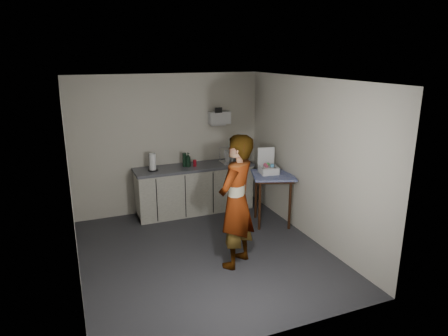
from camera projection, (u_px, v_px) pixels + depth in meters
name	position (u px, v px, depth m)	size (l,w,h in m)	color
ground	(205.00, 254.00, 6.09)	(4.00, 4.00, 0.00)	#26262B
wall_back	(169.00, 144.00, 7.50)	(3.60, 0.02, 2.60)	beige
wall_right	(309.00, 160.00, 6.38)	(0.02, 4.00, 2.60)	beige
wall_left	(71.00, 187.00, 5.08)	(0.02, 4.00, 2.60)	beige
ceiling	(202.00, 80.00, 5.37)	(3.60, 4.00, 0.01)	white
kitchen_counter	(195.00, 190.00, 7.63)	(2.24, 0.62, 0.91)	black
wall_shelf	(219.00, 118.00, 7.68)	(0.42, 0.18, 0.37)	white
side_table	(273.00, 181.00, 6.98)	(0.90, 0.90, 0.92)	#361A0C
standing_man	(236.00, 202.00, 5.54)	(0.70, 0.46, 1.91)	#B2A593
soap_bottle	(188.00, 160.00, 7.40)	(0.10, 0.10, 0.27)	black
soda_can	(195.00, 163.00, 7.45)	(0.06, 0.06, 0.12)	red
dark_bottle	(185.00, 160.00, 7.42)	(0.08, 0.08, 0.26)	black
paper_towel	(153.00, 163.00, 7.15)	(0.18, 0.18, 0.31)	black
dish_rack	(231.00, 159.00, 7.70)	(0.42, 0.31, 0.29)	white
bakery_box	(268.00, 168.00, 7.00)	(0.36, 0.36, 0.43)	white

